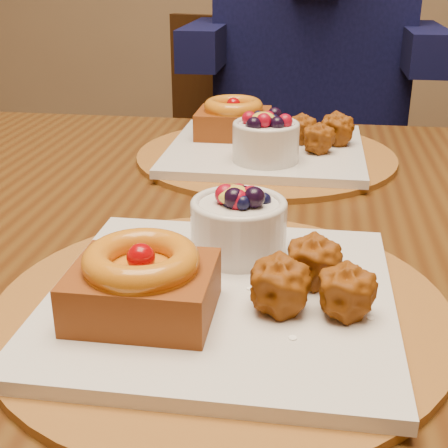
{
  "coord_description": "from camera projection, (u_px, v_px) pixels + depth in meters",
  "views": [
    {
      "loc": [
        0.15,
        -0.72,
        1.03
      ],
      "look_at": [
        0.07,
        -0.22,
        0.81
      ],
      "focal_mm": 50.0,
      "sensor_mm": 36.0,
      "label": 1
    }
  ],
  "objects": [
    {
      "name": "chair_far",
      "position": [
        222.0,
        170.0,
        1.72
      ],
      "size": [
        0.54,
        0.54,
        0.89
      ],
      "rotation": [
        0.0,
        0.0,
        -0.31
      ],
      "color": "black",
      "rests_on": "ground"
    },
    {
      "name": "place_setting_far",
      "position": [
        264.0,
        143.0,
        0.91
      ],
      "size": [
        0.38,
        0.38,
        0.09
      ],
      "color": "brown",
      "rests_on": "dining_table"
    },
    {
      "name": "place_setting_near",
      "position": [
        219.0,
        283.0,
        0.52
      ],
      "size": [
        0.38,
        0.38,
        0.09
      ],
      "color": "brown",
      "rests_on": "dining_table"
    },
    {
      "name": "dining_table",
      "position": [
        249.0,
        273.0,
        0.75
      ],
      "size": [
        1.6,
        0.9,
        0.76
      ],
      "color": "#3A1E0A",
      "rests_on": "ground"
    }
  ]
}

